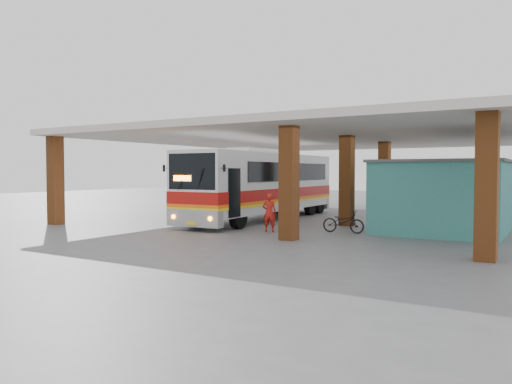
{
  "coord_description": "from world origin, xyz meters",
  "views": [
    {
      "loc": [
        11.83,
        -19.83,
        2.62
      ],
      "look_at": [
        -0.31,
        0.0,
        1.66
      ],
      "focal_mm": 35.0,
      "sensor_mm": 36.0,
      "label": 1
    }
  ],
  "objects_px": {
    "coach_bus": "(263,185)",
    "motorcycle": "(343,222)",
    "red_chair": "(400,214)",
    "pedestrian": "(269,213)"
  },
  "relations": [
    {
      "from": "coach_bus",
      "to": "motorcycle",
      "type": "distance_m",
      "value": 6.98
    },
    {
      "from": "coach_bus",
      "to": "red_chair",
      "type": "distance_m",
      "value": 7.39
    },
    {
      "from": "coach_bus",
      "to": "motorcycle",
      "type": "height_order",
      "value": "coach_bus"
    },
    {
      "from": "coach_bus",
      "to": "pedestrian",
      "type": "relative_size",
      "value": 7.89
    },
    {
      "from": "coach_bus",
      "to": "red_chair",
      "type": "height_order",
      "value": "coach_bus"
    },
    {
      "from": "pedestrian",
      "to": "red_chair",
      "type": "height_order",
      "value": "pedestrian"
    },
    {
      "from": "motorcycle",
      "to": "pedestrian",
      "type": "bearing_deg",
      "value": 113.39
    },
    {
      "from": "coach_bus",
      "to": "pedestrian",
      "type": "bearing_deg",
      "value": -58.73
    },
    {
      "from": "motorcycle",
      "to": "red_chair",
      "type": "distance_m",
      "value": 5.78
    },
    {
      "from": "coach_bus",
      "to": "pedestrian",
      "type": "xyz_separation_m",
      "value": [
        3.13,
        -4.7,
        -1.06
      ]
    }
  ]
}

